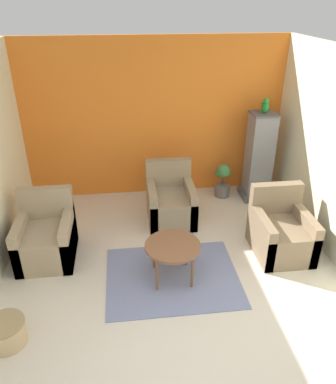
# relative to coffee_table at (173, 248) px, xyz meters

# --- Properties ---
(ground_plane) EXTENTS (20.00, 20.00, 0.00)m
(ground_plane) POSITION_rel_coffee_table_xyz_m (0.01, -1.28, -0.46)
(ground_plane) COLOR beige
(ground_plane) RESTS_ON ground
(wall_back_accent) EXTENTS (4.51, 0.06, 2.69)m
(wall_back_accent) POSITION_rel_coffee_table_xyz_m (0.01, 2.46, 0.88)
(wall_back_accent) COLOR orange
(wall_back_accent) RESTS_ON ground_plane
(wall_right) EXTENTS (0.06, 3.71, 2.69)m
(wall_right) POSITION_rel_coffee_table_xyz_m (2.24, 0.57, 0.88)
(wall_right) COLOR beige
(wall_right) RESTS_ON ground_plane
(area_rug) EXTENTS (1.69, 1.35, 0.01)m
(area_rug) POSITION_rel_coffee_table_xyz_m (-0.00, 0.00, -0.46)
(area_rug) COLOR slate
(area_rug) RESTS_ON ground_plane
(coffee_table) EXTENTS (0.69, 0.69, 0.51)m
(coffee_table) POSITION_rel_coffee_table_xyz_m (0.00, 0.00, 0.00)
(coffee_table) COLOR brown
(coffee_table) RESTS_ON ground_plane
(armchair_left) EXTENTS (0.73, 0.85, 0.91)m
(armchair_left) POSITION_rel_coffee_table_xyz_m (-1.65, 0.65, -0.17)
(armchair_left) COLOR #9E896B
(armchair_left) RESTS_ON ground_plane
(armchair_right) EXTENTS (0.73, 0.85, 0.91)m
(armchair_right) POSITION_rel_coffee_table_xyz_m (1.57, 0.38, -0.17)
(armchair_right) COLOR #7A664C
(armchair_right) RESTS_ON ground_plane
(armchair_middle) EXTENTS (0.73, 0.85, 0.91)m
(armchair_middle) POSITION_rel_coffee_table_xyz_m (0.16, 1.43, -0.17)
(armchair_middle) COLOR #8E7A5B
(armchair_middle) RESTS_ON ground_plane
(birdcage) EXTENTS (0.50, 0.50, 1.53)m
(birdcage) POSITION_rel_coffee_table_xyz_m (1.76, 1.99, 0.28)
(birdcage) COLOR #555559
(birdcage) RESTS_ON ground_plane
(parrot) EXTENTS (0.12, 0.21, 0.25)m
(parrot) POSITION_rel_coffee_table_xyz_m (1.76, 2.00, 1.18)
(parrot) COLOR #1E842D
(parrot) RESTS_ON birdcage
(potted_plant) EXTENTS (0.27, 0.27, 0.61)m
(potted_plant) POSITION_rel_coffee_table_xyz_m (1.18, 2.09, -0.15)
(potted_plant) COLOR #66605B
(potted_plant) RESTS_ON ground_plane
(wicker_basket) EXTENTS (0.41, 0.41, 0.28)m
(wicker_basket) POSITION_rel_coffee_table_xyz_m (-1.84, -0.81, -0.31)
(wicker_basket) COLOR tan
(wicker_basket) RESTS_ON ground_plane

